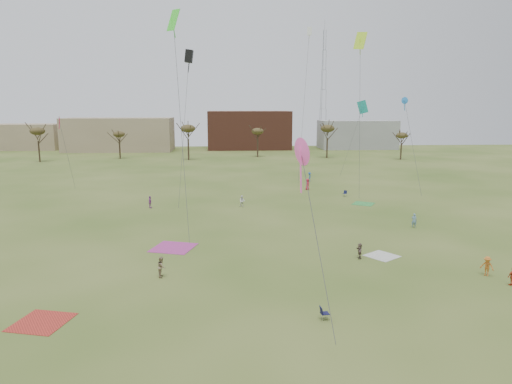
{
  "coord_description": "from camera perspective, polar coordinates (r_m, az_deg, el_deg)",
  "views": [
    {
      "loc": [
        -2.77,
        -28.88,
        13.04
      ],
      "look_at": [
        0.0,
        12.0,
        5.5
      ],
      "focal_mm": 32.18,
      "sensor_mm": 36.0,
      "label": 1
    }
  ],
  "objects": [
    {
      "name": "kites_aloft",
      "position": [
        57.27,
        -0.43,
        15.62
      ],
      "size": [
        56.52,
        59.15,
        25.38
      ],
      "color": "red",
      "rests_on": "ground"
    },
    {
      "name": "flyer_far_c",
      "position": [
        83.05,
        6.66,
        1.9
      ],
      "size": [
        0.77,
        1.14,
        1.64
      ],
      "primitive_type": "imported",
      "rotation": [
        0.0,
        0.0,
        4.55
      ],
      "color": "#1F498E",
      "rests_on": "ground"
    },
    {
      "name": "flyer_far_b",
      "position": [
        74.48,
        6.41,
        0.98
      ],
      "size": [
        0.98,
        1.05,
        1.81
      ],
      "primitive_type": "imported",
      "rotation": [
        0.0,
        0.0,
        0.96
      ],
      "color": "#C5213E",
      "rests_on": "ground"
    },
    {
      "name": "spectator_fore_c",
      "position": [
        41.56,
        12.76,
        -7.13
      ],
      "size": [
        0.52,
        1.31,
        1.37
      ],
      "primitive_type": "imported",
      "rotation": [
        0.0,
        0.0,
        4.62
      ],
      "color": "brown",
      "rests_on": "ground"
    },
    {
      "name": "blanket_olive",
      "position": [
        64.92,
        13.21,
        -1.44
      ],
      "size": [
        3.71,
        3.71,
        0.03
      ],
      "primitive_type": "cube",
      "rotation": [
        0.0,
        0.0,
        2.59
      ],
      "color": "green",
      "rests_on": "ground"
    },
    {
      "name": "flyer_mid_c",
      "position": [
        53.66,
        19.05,
        -3.36
      ],
      "size": [
        0.68,
        0.61,
        1.57
      ],
      "primitive_type": "imported",
      "rotation": [
        0.0,
        0.0,
        2.64
      ],
      "color": "#668DAB",
      "rests_on": "ground"
    },
    {
      "name": "building_grey",
      "position": [
        153.22,
        12.43,
        6.99
      ],
      "size": [
        24.0,
        12.0,
        9.0
      ],
      "primitive_type": "cube",
      "color": "gray",
      "rests_on": "ground"
    },
    {
      "name": "blanket_plum",
      "position": [
        44.37,
        -10.23,
        -6.83
      ],
      "size": [
        4.63,
        4.63,
        0.03
      ],
      "primitive_type": "cube",
      "rotation": [
        0.0,
        0.0,
        2.84
      ],
      "color": "#AC3588",
      "rests_on": "ground"
    },
    {
      "name": "flyer_mid_b",
      "position": [
        40.76,
        26.78,
        -8.23
      ],
      "size": [
        1.12,
        1.14,
        1.57
      ],
      "primitive_type": "imported",
      "rotation": [
        0.0,
        0.0,
        5.48
      ],
      "color": "#B66322",
      "rests_on": "ground"
    },
    {
      "name": "ground",
      "position": [
        31.81,
        1.5,
        -13.78
      ],
      "size": [
        260.0,
        260.0,
        0.0
      ],
      "primitive_type": "plane",
      "color": "#364F18",
      "rests_on": "ground"
    },
    {
      "name": "camp_chair_center",
      "position": [
        29.94,
        8.5,
        -14.97
      ],
      "size": [
        0.6,
        0.56,
        0.87
      ],
      "rotation": [
        0.0,
        0.0,
        1.69
      ],
      "color": "#141437",
      "rests_on": "ground"
    },
    {
      "name": "radio_tower",
      "position": [
        157.45,
        8.34,
        12.57
      ],
      "size": [
        1.51,
        1.72,
        41.0
      ],
      "color": "#9EA3A8",
      "rests_on": "ground"
    },
    {
      "name": "blanket_cream",
      "position": [
        42.82,
        15.39,
        -7.69
      ],
      "size": [
        3.43,
        3.43,
        0.03
      ],
      "primitive_type": "cube",
      "rotation": [
        0.0,
        0.0,
        0.62
      ],
      "color": "beige",
      "rests_on": "ground"
    },
    {
      "name": "blanket_red",
      "position": [
        32.25,
        -25.09,
        -14.46
      ],
      "size": [
        3.78,
        3.78,
        0.03
      ],
      "primitive_type": "cube",
      "rotation": [
        0.0,
        0.0,
        1.32
      ],
      "color": "#AD2C22",
      "rests_on": "ground"
    },
    {
      "name": "building_brick",
      "position": [
        149.25,
        -0.9,
        7.72
      ],
      "size": [
        26.0,
        16.0,
        12.0
      ],
      "primitive_type": "cube",
      "color": "brown",
      "rests_on": "ground"
    },
    {
      "name": "spectator_mid_d",
      "position": [
        61.98,
        -13.03,
        -1.23
      ],
      "size": [
        0.69,
        1.02,
        1.61
      ],
      "primitive_type": "imported",
      "rotation": [
        0.0,
        0.0,
        1.92
      ],
      "color": "#953F99",
      "rests_on": "ground"
    },
    {
      "name": "building_tan",
      "position": [
        147.67,
        -16.6,
        6.88
      ],
      "size": [
        32.0,
        14.0,
        10.0
      ],
      "primitive_type": "cube",
      "color": "#937F60",
      "rests_on": "ground"
    },
    {
      "name": "spectator_fore_b",
      "position": [
        37.02,
        -11.66,
        -9.09
      ],
      "size": [
        0.66,
        0.82,
        1.62
      ],
      "primitive_type": "imported",
      "rotation": [
        0.0,
        0.0,
        1.63
      ],
      "color": "#887256",
      "rests_on": "ground"
    },
    {
      "name": "tree_line",
      "position": [
        108.17,
        -3.94,
        7.25
      ],
      "size": [
        117.44,
        49.32,
        8.91
      ],
      "color": "#3A2B1E",
      "rests_on": "ground"
    },
    {
      "name": "spectator_mid_e",
      "position": [
        61.34,
        -1.74,
        -1.14
      ],
      "size": [
        0.79,
        0.66,
        1.5
      ],
      "primitive_type": "imported",
      "rotation": [
        0.0,
        0.0,
        6.15
      ],
      "color": "white",
      "rests_on": "ground"
    },
    {
      "name": "camp_chair_right",
      "position": [
        69.79,
        10.97,
        -0.32
      ],
      "size": [
        0.74,
        0.74,
        0.87
      ],
      "rotation": [
        0.0,
        0.0,
        5.57
      ],
      "color": "#151A3C",
      "rests_on": "ground"
    },
    {
      "name": "building_tan_west",
      "position": [
        163.46,
        -26.41,
        6.18
      ],
      "size": [
        20.0,
        12.0,
        8.0
      ],
      "primitive_type": "cube",
      "color": "#937F60",
      "rests_on": "ground"
    }
  ]
}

